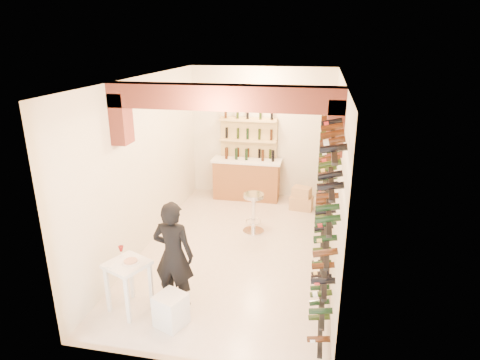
% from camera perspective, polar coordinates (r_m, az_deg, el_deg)
% --- Properties ---
extents(ground, '(6.00, 6.00, 0.00)m').
position_cam_1_polar(ground, '(8.00, -0.43, -9.53)').
color(ground, beige).
rests_on(ground, ground).
extents(room_shell, '(3.52, 6.02, 3.21)m').
position_cam_1_polar(room_shell, '(6.95, -0.91, 5.92)').
color(room_shell, silver).
rests_on(room_shell, ground).
extents(wine_rack, '(0.32, 5.70, 2.56)m').
position_cam_1_polar(wine_rack, '(7.24, 11.49, 0.31)').
color(wine_rack, black).
rests_on(wine_rack, ground).
extents(back_counter, '(1.70, 0.62, 1.29)m').
position_cam_1_polar(back_counter, '(10.22, 0.92, 0.30)').
color(back_counter, brown).
rests_on(back_counter, ground).
extents(back_shelving, '(1.40, 0.31, 2.73)m').
position_cam_1_polar(back_shelving, '(10.26, 1.18, 4.08)').
color(back_shelving, tan).
rests_on(back_shelving, ground).
extents(tasting_table, '(0.72, 0.72, 0.95)m').
position_cam_1_polar(tasting_table, '(6.30, -15.30, -12.10)').
color(tasting_table, white).
rests_on(tasting_table, ground).
extents(white_stool, '(0.50, 0.50, 0.47)m').
position_cam_1_polar(white_stool, '(6.10, -9.55, -17.35)').
color(white_stool, white).
rests_on(white_stool, ground).
extents(person, '(0.64, 0.44, 1.68)m').
position_cam_1_polar(person, '(6.16, -9.21, -10.25)').
color(person, black).
rests_on(person, ground).
extents(chrome_barstool, '(0.44, 0.44, 0.85)m').
position_cam_1_polar(chrome_barstool, '(8.45, 1.89, -4.20)').
color(chrome_barstool, silver).
rests_on(chrome_barstool, ground).
extents(crate_lower, '(0.56, 0.43, 0.31)m').
position_cam_1_polar(crate_lower, '(9.80, 8.49, -3.15)').
color(crate_lower, tan).
rests_on(crate_lower, ground).
extents(crate_upper, '(0.47, 0.38, 0.24)m').
position_cam_1_polar(crate_upper, '(9.70, 8.56, -1.64)').
color(crate_upper, tan).
rests_on(crate_upper, crate_lower).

